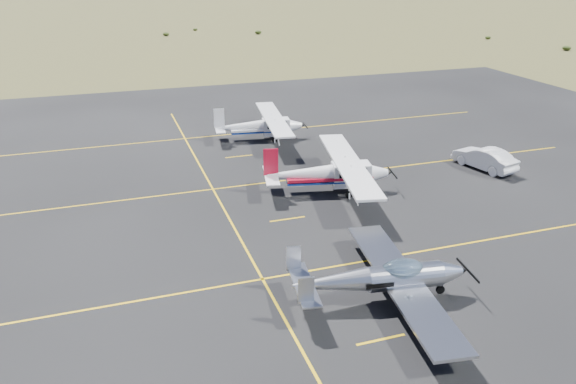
{
  "coord_description": "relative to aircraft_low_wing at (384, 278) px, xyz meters",
  "views": [
    {
      "loc": [
        -11.71,
        -18.65,
        13.15
      ],
      "look_at": [
        -2.97,
        7.51,
        1.6
      ],
      "focal_mm": 35.0,
      "sensor_mm": 36.0,
      "label": 1
    }
  ],
  "objects": [
    {
      "name": "apron",
      "position": [
        1.7,
        8.15,
        -1.05
      ],
      "size": [
        72.0,
        72.0,
        0.02
      ],
      "primitive_type": "cube",
      "color": "black",
      "rests_on": "ground"
    },
    {
      "name": "aircraft_plain",
      "position": [
        1.29,
        23.04,
        0.11
      ],
      "size": [
        6.25,
        10.34,
        2.61
      ],
      "rotation": [
        0.0,
        0.0,
        -0.14
      ],
      "color": "white",
      "rests_on": "apron"
    },
    {
      "name": "sedan",
      "position": [
        13.73,
        11.99,
        -0.31
      ],
      "size": [
        2.59,
        4.69,
        1.46
      ],
      "primitive_type": "imported",
      "rotation": [
        0.0,
        0.0,
        3.39
      ],
      "color": "white",
      "rests_on": "apron"
    },
    {
      "name": "ground",
      "position": [
        1.7,
        1.15,
        -1.05
      ],
      "size": [
        1600.0,
        1600.0,
        0.0
      ],
      "primitive_type": "plane",
      "color": "#383D1C",
      "rests_on": "ground"
    },
    {
      "name": "aircraft_low_wing",
      "position": [
        0.0,
        0.0,
        0.0
      ],
      "size": [
        7.35,
        10.17,
        2.2
      ],
      "rotation": [
        0.0,
        0.0,
        -0.14
      ],
      "color": "silver",
      "rests_on": "apron"
    },
    {
      "name": "aircraft_cessna",
      "position": [
        2.28,
        11.52,
        0.23
      ],
      "size": [
        7.18,
        11.4,
        2.88
      ],
      "rotation": [
        0.0,
        0.0,
        -0.21
      ],
      "color": "silver",
      "rests_on": "apron"
    }
  ]
}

